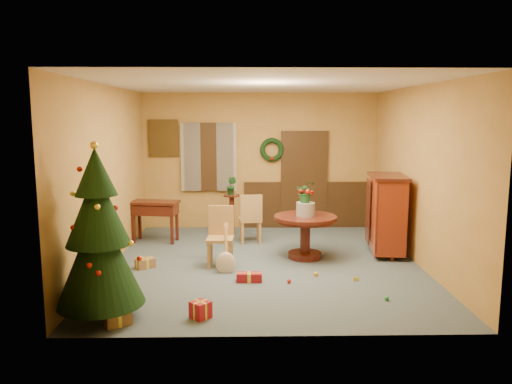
{
  "coord_description": "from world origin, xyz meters",
  "views": [
    {
      "loc": [
        -0.31,
        -7.95,
        2.41
      ],
      "look_at": [
        -0.14,
        0.4,
        1.14
      ],
      "focal_mm": 35.0,
      "sensor_mm": 36.0,
      "label": 1
    }
  ],
  "objects_px": {
    "sideboard": "(387,212)",
    "chair_near": "(221,234)",
    "dining_table": "(305,229)",
    "christmas_tree": "(99,237)",
    "writing_desk": "(155,211)"
  },
  "relations": [
    {
      "from": "dining_table",
      "to": "christmas_tree",
      "type": "xyz_separation_m",
      "value": [
        -2.74,
        -2.54,
        0.5
      ]
    },
    {
      "from": "writing_desk",
      "to": "sideboard",
      "type": "relative_size",
      "value": 0.68
    },
    {
      "from": "christmas_tree",
      "to": "writing_desk",
      "type": "distance_m",
      "value": 3.74
    },
    {
      "from": "christmas_tree",
      "to": "sideboard",
      "type": "distance_m",
      "value": 5.02
    },
    {
      "from": "dining_table",
      "to": "writing_desk",
      "type": "xyz_separation_m",
      "value": [
        -2.76,
        1.18,
        0.09
      ]
    },
    {
      "from": "dining_table",
      "to": "christmas_tree",
      "type": "distance_m",
      "value": 3.77
    },
    {
      "from": "dining_table",
      "to": "sideboard",
      "type": "distance_m",
      "value": 1.48
    },
    {
      "from": "chair_near",
      "to": "sideboard",
      "type": "distance_m",
      "value": 2.94
    },
    {
      "from": "sideboard",
      "to": "chair_near",
      "type": "bearing_deg",
      "value": -168.56
    },
    {
      "from": "chair_near",
      "to": "writing_desk",
      "type": "xyz_separation_m",
      "value": [
        -1.34,
        1.55,
        0.08
      ]
    },
    {
      "from": "chair_near",
      "to": "christmas_tree",
      "type": "height_order",
      "value": "christmas_tree"
    },
    {
      "from": "christmas_tree",
      "to": "sideboard",
      "type": "height_order",
      "value": "christmas_tree"
    },
    {
      "from": "dining_table",
      "to": "sideboard",
      "type": "relative_size",
      "value": 0.76
    },
    {
      "from": "christmas_tree",
      "to": "writing_desk",
      "type": "relative_size",
      "value": 2.22
    },
    {
      "from": "dining_table",
      "to": "sideboard",
      "type": "height_order",
      "value": "sideboard"
    }
  ]
}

